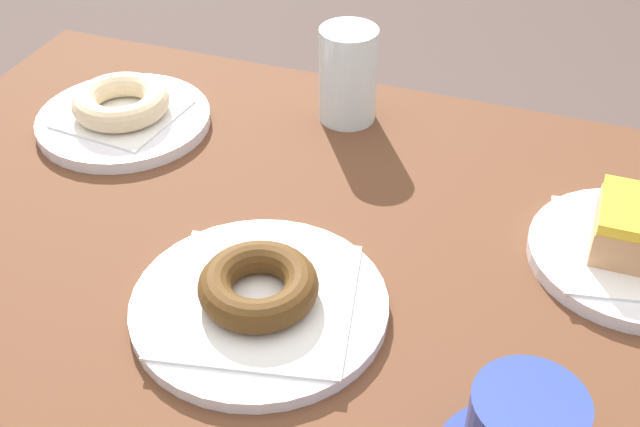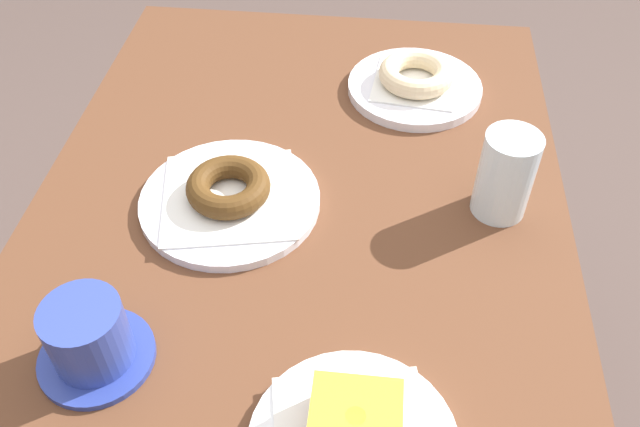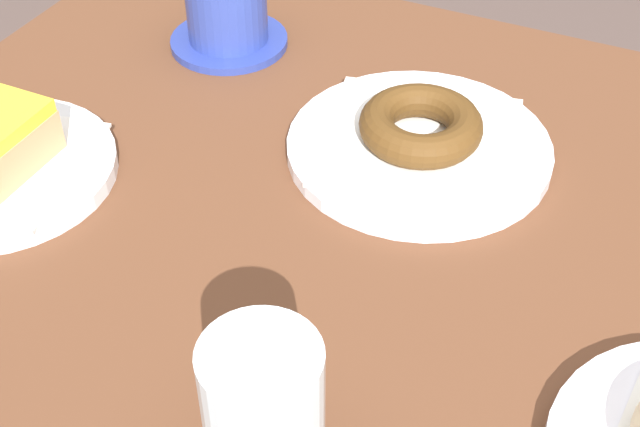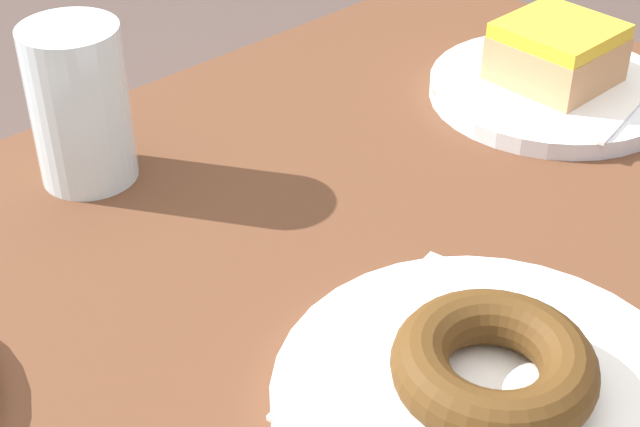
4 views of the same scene
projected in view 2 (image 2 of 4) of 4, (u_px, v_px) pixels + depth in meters
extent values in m
cube|color=brown|center=(299.00, 216.00, 0.89)|extent=(0.96, 0.70, 0.05)
cylinder|color=#56391B|center=(460.00, 208.00, 1.41)|extent=(0.06, 0.06, 0.66)
cylinder|color=#56391B|center=(200.00, 188.00, 1.45)|extent=(0.06, 0.06, 0.66)
cylinder|color=white|center=(230.00, 201.00, 0.87)|extent=(0.23, 0.23, 0.01)
cube|color=white|center=(230.00, 196.00, 0.86)|extent=(0.20, 0.20, 0.00)
torus|color=#4C3013|center=(228.00, 187.00, 0.85)|extent=(0.11, 0.11, 0.03)
cylinder|color=white|center=(415.00, 88.00, 1.04)|extent=(0.21, 0.21, 0.01)
cube|color=white|center=(415.00, 83.00, 1.03)|extent=(0.14, 0.14, 0.00)
torus|color=beige|center=(416.00, 74.00, 1.02)|extent=(0.12, 0.12, 0.03)
cube|color=yellow|center=(355.00, 419.00, 0.59)|extent=(0.08, 0.08, 0.01)
cylinder|color=tan|center=(356.00, 417.00, 0.59)|extent=(0.02, 0.02, 0.00)
cylinder|color=silver|center=(506.00, 175.00, 0.82)|extent=(0.07, 0.07, 0.12)
cylinder|color=navy|center=(97.00, 357.00, 0.70)|extent=(0.12, 0.12, 0.01)
cylinder|color=#2D3F94|center=(87.00, 334.00, 0.67)|extent=(0.08, 0.08, 0.08)
cylinder|color=black|center=(79.00, 314.00, 0.65)|extent=(0.07, 0.07, 0.00)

